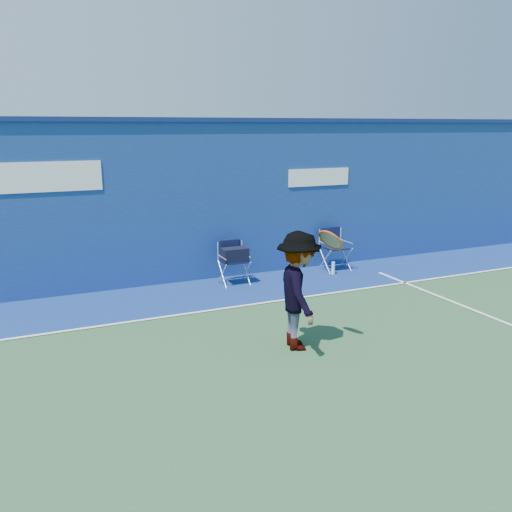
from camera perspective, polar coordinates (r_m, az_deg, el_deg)
name	(u,v)px	position (r m, az deg, el deg)	size (l,w,h in m)	color
ground	(259,410)	(5.95, 0.29, -15.95)	(80.00, 80.00, 0.00)	#2B512E
stadium_wall	(143,203)	(10.24, -11.78, 5.52)	(24.00, 0.50, 3.08)	navy
out_of_bounds_strip	(162,299)	(9.54, -9.89, -4.53)	(24.00, 1.80, 0.01)	navy
court_lines	(237,385)	(6.43, -1.96, -13.44)	(24.00, 12.00, 0.01)	white
directors_chair_left	(234,266)	(10.23, -2.33, -1.08)	(0.49, 0.45, 0.82)	silver
directors_chair_right	(335,257)	(11.37, 8.30, -0.12)	(0.52, 0.46, 0.87)	silver
water_bottle	(333,268)	(11.04, 8.13, -1.28)	(0.07, 0.07, 0.26)	white
tennis_player	(299,291)	(7.22, 4.51, -3.65)	(1.00, 1.15, 1.63)	#EA4738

